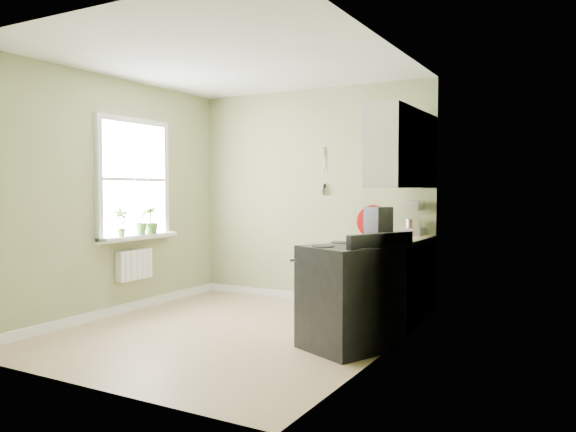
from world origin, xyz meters
The scene contains 21 objects.
floor centered at (0.00, 0.00, -0.01)m, with size 3.20×3.60×0.02m, color tan.
ceiling centered at (0.00, 0.00, 2.71)m, with size 3.20×3.60×0.02m, color white.
wall_back centered at (0.00, 1.81, 1.35)m, with size 3.20×0.02×2.70m, color #949B69.
wall_left centered at (-1.61, 0.00, 1.35)m, with size 0.02×3.60×2.70m, color #949B69.
wall_right centered at (1.61, 0.00, 1.35)m, with size 0.02×3.60×2.70m, color #949B69.
base_cabinets centered at (1.30, 1.00, 0.43)m, with size 0.60×1.60×0.87m, color silver.
countertop centered at (1.29, 1.00, 0.89)m, with size 0.64×1.60×0.04m, color tan.
upper_cabinets centered at (1.43, 1.10, 1.85)m, with size 0.35×1.40×0.80m, color silver.
window centered at (-1.58, 0.30, 1.55)m, with size 0.06×1.14×1.44m.
window_sill centered at (-1.51, 0.30, 0.88)m, with size 0.18×1.14×0.04m, color white.
radiator centered at (-1.54, 0.25, 0.55)m, with size 0.12×0.50×0.35m, color white.
wall_utensils centered at (0.20, 1.78, 1.56)m, with size 0.02×0.14×0.58m.
stove centered at (1.28, 0.05, 0.47)m, with size 0.95×0.96×1.06m.
stand_mixer centered at (1.37, 1.74, 1.10)m, with size 0.22×0.37×0.44m.
kettle centered at (1.05, 1.10, 1.00)m, with size 0.17×0.10×0.18m.
coffee_maker centered at (1.28, 0.77, 1.08)m, with size 0.27×0.28×0.35m.
red_tray centered at (1.11, 1.08, 1.09)m, with size 0.36×0.36×0.02m, color #9E0B0C.
jar centered at (1.14, 0.89, 0.95)m, with size 0.07×0.07×0.07m.
plant_a centered at (-1.50, 0.01, 1.07)m, with size 0.17×0.12×0.33m, color #497C2B.
plant_b centered at (-1.50, 0.34, 1.06)m, with size 0.18×0.14×0.32m, color #497C2B.
plant_c centered at (-1.50, 0.50, 1.06)m, with size 0.18×0.18×0.32m, color #497C2B.
Camera 1 is at (3.22, -4.59, 1.44)m, focal length 35.00 mm.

